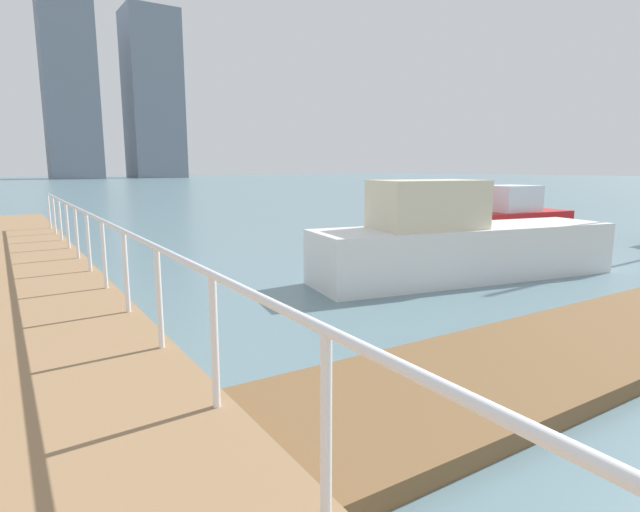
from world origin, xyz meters
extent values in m
plane|color=slate|center=(0.00, 20.00, 0.00)|extent=(300.00, 300.00, 0.00)
cube|color=brown|center=(2.51, 9.92, 0.09)|extent=(12.01, 2.00, 0.18)
cylinder|color=white|center=(-3.15, 8.61, 0.93)|extent=(0.06, 0.06, 1.05)
cylinder|color=white|center=(-3.15, 10.17, 0.93)|extent=(0.06, 0.06, 1.05)
cylinder|color=white|center=(-3.15, 11.73, 0.93)|extent=(0.06, 0.06, 1.05)
cylinder|color=white|center=(-3.15, 13.29, 0.93)|extent=(0.06, 0.06, 1.05)
cylinder|color=white|center=(-3.15, 14.85, 0.93)|extent=(0.06, 0.06, 1.05)
cylinder|color=white|center=(-3.15, 16.41, 0.93)|extent=(0.06, 0.06, 1.05)
cylinder|color=white|center=(-3.15, 17.96, 0.93)|extent=(0.06, 0.06, 1.05)
cylinder|color=white|center=(-3.15, 19.52, 0.93)|extent=(0.06, 0.06, 1.05)
cylinder|color=white|center=(-3.15, 21.08, 0.93)|extent=(0.06, 0.06, 1.05)
cylinder|color=white|center=(-3.15, 22.64, 0.93)|extent=(0.06, 0.06, 1.05)
cylinder|color=white|center=(-3.15, 24.20, 0.93)|extent=(0.06, 0.06, 1.05)
cylinder|color=white|center=(-3.15, 9.39, 1.45)|extent=(0.06, 29.61, 0.06)
cube|color=red|center=(8.68, 16.84, 0.46)|extent=(4.64, 2.07, 0.91)
cube|color=white|center=(8.97, 16.81, 1.31)|extent=(1.60, 1.44, 0.79)
cube|color=white|center=(3.54, 13.67, 0.53)|extent=(6.67, 2.67, 1.07)
cube|color=beige|center=(2.58, 13.84, 1.53)|extent=(2.28, 1.60, 0.93)
cube|color=slate|center=(10.07, 125.99, 30.87)|extent=(10.15, 11.75, 61.73)
cube|color=slate|center=(27.82, 129.43, 18.56)|extent=(11.66, 11.41, 37.12)
camera|label=1|loc=(-4.44, 6.63, 2.23)|focal=28.49mm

